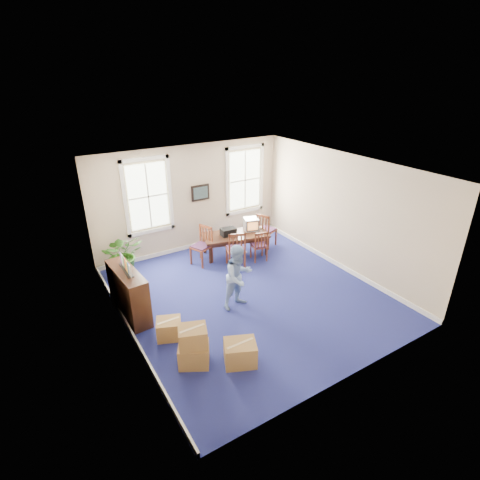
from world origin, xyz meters
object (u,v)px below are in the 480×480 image
crt_tv (251,224)px  cardboard_boxes (201,338)px  conference_table (236,244)px  credenza (129,292)px  man (239,277)px  chair_near_left (236,249)px  potted_plant (123,254)px

crt_tv → cardboard_boxes: size_ratio=0.29×
conference_table → cardboard_boxes: 4.48m
credenza → man: bearing=-28.0°
crt_tv → chair_near_left: (-0.97, -0.71, -0.29)m
man → cardboard_boxes: bearing=-153.3°
potted_plant → credenza: bearing=-102.4°
crt_tv → man: bearing=-110.9°
potted_plant → chair_near_left: bearing=-23.3°
credenza → cardboard_boxes: bearing=-74.2°
crt_tv → potted_plant: 3.82m
conference_table → cardboard_boxes: bearing=-115.3°
man → credenza: (-2.29, 1.00, -0.19)m
man → potted_plant: 3.47m
man → conference_table: bearing=51.5°
crt_tv → credenza: bearing=-143.9°
credenza → potted_plant: bearing=73.1°
conference_table → cardboard_boxes: size_ratio=1.27×
potted_plant → conference_table: bearing=-9.7°
man → credenza: man is taller
crt_tv → chair_near_left: chair_near_left is taller
man → potted_plant: bearing=113.7°
chair_near_left → cardboard_boxes: bearing=68.1°
conference_table → chair_near_left: size_ratio=1.74×
man → potted_plant: man is taller
crt_tv → potted_plant: bearing=-170.1°
cardboard_boxes → man: bearing=35.8°
crt_tv → cardboard_boxes: crt_tv is taller
potted_plant → cardboard_boxes: bearing=-85.0°
conference_table → crt_tv: bearing=18.6°
conference_table → potted_plant: potted_plant is taller
conference_table → credenza: bearing=-145.1°
chair_near_left → credenza: size_ratio=0.74×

